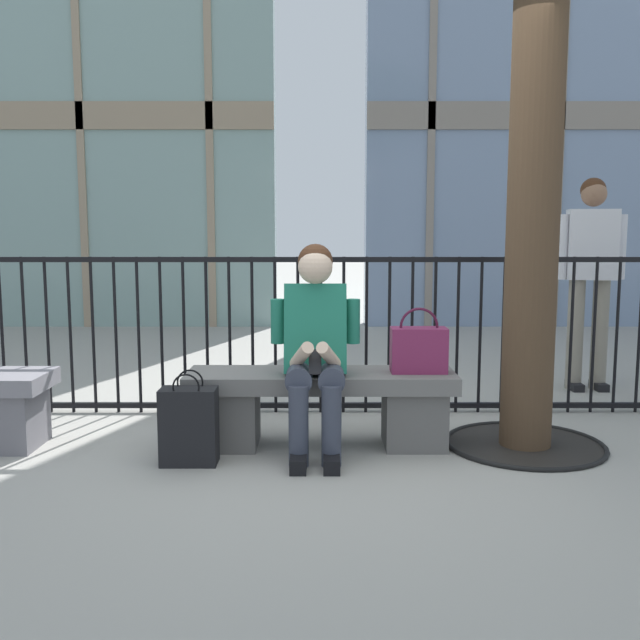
% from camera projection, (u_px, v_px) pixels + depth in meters
% --- Properties ---
extents(ground_plane, '(60.00, 60.00, 0.00)m').
position_uv_depth(ground_plane, '(320.00, 445.00, 4.22)').
color(ground_plane, '#9E9B93').
extents(stone_bench, '(1.60, 0.44, 0.45)m').
position_uv_depth(stone_bench, '(320.00, 401.00, 4.19)').
color(stone_bench, slate).
rests_on(stone_bench, ground).
extents(seated_person_with_phone, '(0.52, 0.66, 1.21)m').
position_uv_depth(seated_person_with_phone, '(314.00, 342.00, 4.01)').
color(seated_person_with_phone, '#383D4C').
rests_on(seated_person_with_phone, ground).
extents(handbag_on_bench, '(0.33, 0.15, 0.39)m').
position_uv_depth(handbag_on_bench, '(418.00, 349.00, 4.14)').
color(handbag_on_bench, '#7A234C').
rests_on(handbag_on_bench, stone_bench).
extents(shopping_bag, '(0.31, 0.17, 0.52)m').
position_uv_depth(shopping_bag, '(188.00, 426.00, 3.85)').
color(shopping_bag, black).
rests_on(shopping_bag, ground).
extents(bystander_at_railing, '(0.55, 0.29, 1.71)m').
position_uv_depth(bystander_at_railing, '(589.00, 267.00, 5.63)').
color(bystander_at_railing, gray).
rests_on(bystander_at_railing, ground).
extents(plaza_railing, '(9.03, 0.04, 1.11)m').
position_uv_depth(plaza_railing, '(320.00, 334.00, 4.93)').
color(plaza_railing, black).
rests_on(plaza_railing, ground).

